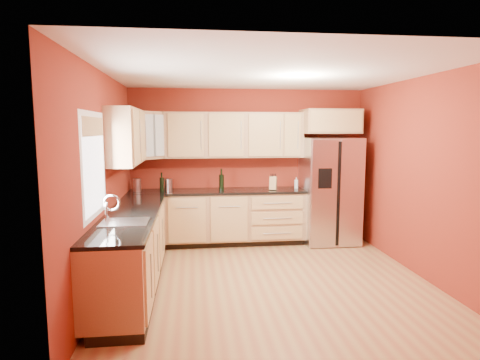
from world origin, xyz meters
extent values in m
plane|color=#9E613D|center=(0.00, 0.00, 0.00)|extent=(4.00, 4.00, 0.00)
plane|color=silver|center=(0.00, 0.00, 2.60)|extent=(4.00, 4.00, 0.00)
cube|color=maroon|center=(0.00, 2.00, 1.30)|extent=(4.00, 0.04, 2.60)
cube|color=maroon|center=(0.00, -2.00, 1.30)|extent=(4.00, 0.04, 2.60)
cube|color=maroon|center=(-2.00, 0.00, 1.30)|extent=(0.04, 4.00, 2.60)
cube|color=maroon|center=(2.00, 0.00, 1.30)|extent=(0.04, 4.00, 2.60)
cube|color=#A07A4D|center=(-0.55, 1.70, 0.44)|extent=(2.90, 0.60, 0.88)
cube|color=#A07A4D|center=(-1.70, 0.00, 0.44)|extent=(0.60, 2.80, 0.88)
cube|color=black|center=(-0.55, 1.69, 0.90)|extent=(2.90, 0.62, 0.04)
cube|color=black|center=(-1.69, 0.00, 0.90)|extent=(0.62, 2.80, 0.04)
cube|color=#A07A4D|center=(-0.25, 1.83, 1.83)|extent=(2.30, 0.33, 0.75)
cube|color=#A07A4D|center=(-1.83, 0.72, 1.83)|extent=(0.33, 1.35, 0.75)
cube|color=#A07A4D|center=(-1.67, 1.67, 1.83)|extent=(0.67, 0.67, 0.75)
cube|color=#A07A4D|center=(1.35, 1.70, 2.05)|extent=(0.92, 0.60, 0.40)
cube|color=#A6A6AA|center=(1.35, 1.62, 0.89)|extent=(0.90, 0.75, 1.78)
cube|color=white|center=(-1.98, -0.50, 1.55)|extent=(0.03, 0.90, 1.00)
cylinder|color=#A6A6AA|center=(-1.85, 1.72, 1.02)|extent=(0.16, 0.16, 0.21)
cylinder|color=#A6A6AA|center=(-1.34, 1.68, 1.02)|extent=(0.12, 0.12, 0.20)
cube|color=tan|center=(0.37, 1.62, 1.03)|extent=(0.14, 0.13, 0.22)
cylinder|color=silver|center=(0.80, 1.74, 1.01)|extent=(0.08, 0.08, 0.19)
camera|label=1|loc=(-0.95, -4.86, 1.93)|focal=30.00mm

